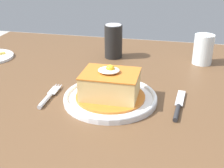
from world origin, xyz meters
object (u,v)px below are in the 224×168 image
main_plate (110,97)px  knife (178,108)px  soda_can (113,41)px  fork (48,97)px  drinking_glass (203,51)px

main_plate → knife: bearing=-4.8°
main_plate → soda_can: bearing=101.0°
fork → soda_can: bearing=74.9°
fork → knife: (0.35, 0.01, 0.00)m
fork → drinking_glass: 0.57m
main_plate → fork: size_ratio=1.78×
soda_can → main_plate: bearing=-79.0°
main_plate → fork: 0.17m
soda_can → drinking_glass: (0.32, 0.00, -0.02)m
main_plate → knife: (0.18, -0.01, -0.00)m
knife → drinking_glass: size_ratio=1.58×
knife → drinking_glass: (0.08, 0.36, 0.04)m
fork → drinking_glass: size_ratio=1.35×
fork → soda_can: (0.10, 0.37, 0.06)m
fork → drinking_glass: (0.42, 0.38, 0.04)m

